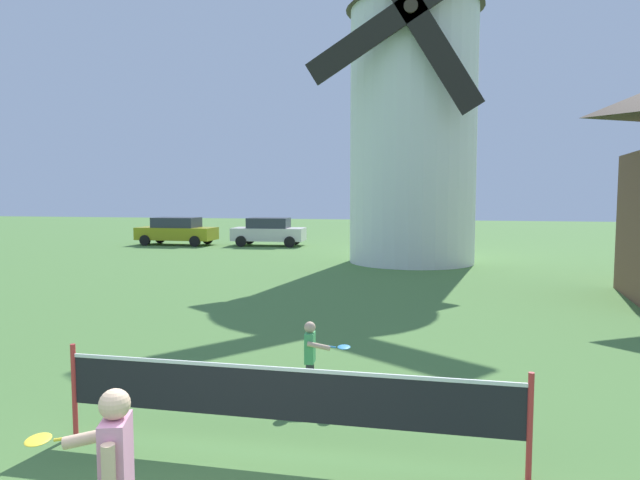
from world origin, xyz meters
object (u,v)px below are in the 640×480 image
player_far (312,354)px  parked_car_mustard (177,231)px  tennis_net (282,395)px  player_near (114,476)px  windmill (413,99)px  parked_car_cream (269,231)px

player_far → parked_car_mustard: parked_car_mustard is taller
tennis_net → player_near: (-0.64, -2.19, 0.15)m
player_near → player_far: (0.56, 4.00, -0.22)m
windmill → tennis_net: bearing=-92.0°
player_far → parked_car_cream: parked_car_cream is taller
parked_car_mustard → tennis_net: bearing=-61.4°
parked_car_cream → parked_car_mustard: bearing=-173.8°
windmill → parked_car_mustard: (-13.39, 5.45, -6.00)m
parked_car_cream → windmill: bearing=-36.6°
player_far → parked_car_cream: size_ratio=0.26×
windmill → tennis_net: size_ratio=2.61×
player_near → tennis_net: bearing=73.7°
windmill → player_near: bearing=-93.6°
parked_car_mustard → parked_car_cream: (5.27, 0.58, -0.00)m
tennis_net → parked_car_cream: size_ratio=1.26×
player_near → player_far: bearing=82.0°
parked_car_mustard → windmill: bearing=-22.1°
player_near → player_far: size_ratio=1.38×
player_near → parked_car_mustard: size_ratio=0.33×
player_near → parked_car_cream: parked_car_cream is taller
windmill → tennis_net: 18.95m
windmill → player_far: size_ratio=12.56×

